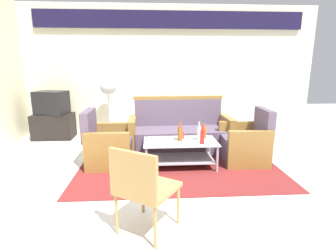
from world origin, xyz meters
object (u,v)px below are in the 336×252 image
(tv_stand, at_px, (54,126))
(cup, at_px, (182,135))
(couch, at_px, (180,134))
(armchair_left, at_px, (108,146))
(coffee_table, at_px, (180,150))
(bottle_brown, at_px, (180,133))
(bottle_red, at_px, (202,137))
(television, at_px, (52,103))
(bottle_orange, at_px, (204,132))
(armchair_right, at_px, (245,144))
(bottle_clear, at_px, (199,133))
(pedestal_fan, at_px, (108,90))
(wicker_chair, at_px, (142,184))

(tv_stand, bearing_deg, cup, -32.80)
(couch, height_order, armchair_left, couch)
(coffee_table, distance_m, tv_stand, 3.06)
(armchair_left, relative_size, bottle_brown, 2.89)
(bottle_red, relative_size, bottle_brown, 0.98)
(television, bearing_deg, cup, 159.29)
(tv_stand, bearing_deg, television, 77.86)
(bottle_brown, bearing_deg, bottle_orange, 18.46)
(armchair_right, height_order, bottle_brown, armchair_right)
(armchair_left, distance_m, bottle_clear, 1.43)
(armchair_right, bearing_deg, bottle_red, 115.23)
(bottle_clear, bearing_deg, pedestal_fan, 131.81)
(couch, relative_size, bottle_clear, 6.29)
(bottle_red, xyz_separation_m, television, (-2.80, 1.94, 0.24))
(armchair_left, xyz_separation_m, coffee_table, (1.11, -0.19, -0.02))
(bottle_orange, xyz_separation_m, cup, (-0.35, -0.01, -0.04))
(coffee_table, distance_m, television, 3.10)
(armchair_left, distance_m, tv_stand, 2.10)
(wicker_chair, bearing_deg, armchair_left, 141.44)
(couch, distance_m, tv_stand, 2.77)
(bottle_brown, xyz_separation_m, television, (-2.49, 1.76, 0.24))
(bottle_red, bearing_deg, wicker_chair, -119.49)
(television, bearing_deg, armchair_right, 167.78)
(television, xyz_separation_m, wicker_chair, (1.97, -3.39, -0.27))
(armchair_right, height_order, pedestal_fan, pedestal_fan)
(coffee_table, bearing_deg, bottle_orange, 21.21)
(armchair_left, height_order, armchair_right, same)
(bottle_clear, bearing_deg, bottle_brown, -179.62)
(bottle_red, relative_size, tv_stand, 0.36)
(bottle_clear, bearing_deg, wicker_chair, -116.24)
(bottle_red, relative_size, bottle_orange, 1.27)
(coffee_table, height_order, bottle_orange, bottle_orange)
(coffee_table, bearing_deg, bottle_red, -28.52)
(couch, height_order, wicker_chair, couch)
(wicker_chair, bearing_deg, television, 153.51)
(couch, bearing_deg, tv_stand, -23.61)
(armchair_right, distance_m, tv_stand, 3.91)
(couch, bearing_deg, bottle_brown, 81.93)
(bottle_clear, relative_size, bottle_brown, 0.99)
(coffee_table, xyz_separation_m, bottle_brown, (-0.00, 0.02, 0.25))
(bottle_orange, height_order, tv_stand, bottle_orange)
(bottle_red, height_order, bottle_clear, bottle_clear)
(bottle_brown, relative_size, wicker_chair, 0.35)
(armchair_right, relative_size, bottle_clear, 2.94)
(television, relative_size, wicker_chair, 0.81)
(bottle_clear, bearing_deg, armchair_left, 173.17)
(bottle_clear, xyz_separation_m, wicker_chair, (-0.81, -1.64, -0.03))
(coffee_table, relative_size, pedestal_fan, 0.87)
(bottle_clear, height_order, tv_stand, bottle_clear)
(armchair_left, xyz_separation_m, pedestal_fan, (-0.21, 1.63, 0.73))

